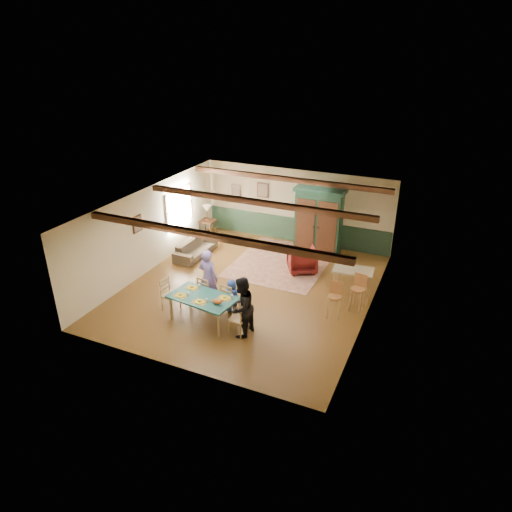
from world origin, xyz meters
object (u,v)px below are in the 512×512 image
at_px(sofa, 196,248).
at_px(dining_chair_far_left, 207,291).
at_px(dining_chair_end_left, 171,295).
at_px(bar_stool_right, 357,293).
at_px(cat, 217,301).
at_px(armchair, 302,260).
at_px(person_child, 232,296).
at_px(bar_stool_left, 334,301).
at_px(end_table, 208,228).
at_px(person_man, 208,278).
at_px(counter_table, 352,284).
at_px(table_lamp, 207,213).
at_px(dining_chair_end_right, 238,318).
at_px(dining_table, 203,309).
at_px(armoire, 318,223).
at_px(dining_chair_far_right, 230,298).
at_px(person_woman, 242,307).

bearing_deg(sofa, dining_chair_far_left, -143.03).
relative_size(dining_chair_end_left, bar_stool_right, 0.87).
distance_m(cat, armchair, 4.12).
bearing_deg(dining_chair_far_left, person_child, -174.29).
bearing_deg(bar_stool_left, end_table, 143.13).
height_order(dining_chair_end_left, person_child, person_child).
bearing_deg(bar_stool_left, dining_chair_far_left, -172.08).
bearing_deg(bar_stool_right, person_man, -153.07).
relative_size(armchair, counter_table, 0.80).
height_order(person_man, sofa, person_man).
bearing_deg(bar_stool_left, table_lamp, 143.13).
bearing_deg(dining_chair_end_right, armchair, -177.46).
relative_size(dining_chair_end_right, sofa, 0.49).
bearing_deg(dining_table, counter_table, 40.06).
distance_m(dining_chair_far_left, armoire, 4.88).
xyz_separation_m(person_child, armchair, (0.95, 3.11, -0.08)).
height_order(dining_chair_far_left, bar_stool_left, bar_stool_left).
bearing_deg(person_child, dining_chair_far_right, 90.00).
distance_m(dining_chair_end_left, counter_table, 5.13).
xyz_separation_m(dining_chair_end_right, bar_stool_left, (2.00, 1.70, 0.05)).
bearing_deg(end_table, armoire, 1.21).
height_order(dining_chair_far_left, armoire, armoire).
relative_size(sofa, table_lamp, 3.12).
bearing_deg(table_lamp, cat, -58.23).
xyz_separation_m(cat, counter_table, (2.78, 2.94, -0.35)).
height_order(table_lamp, bar_stool_right, table_lamp).
height_order(bar_stool_left, bar_stool_right, bar_stool_right).
relative_size(person_woman, table_lamp, 2.67).
relative_size(dining_chair_end_right, person_woman, 0.58).
distance_m(dining_chair_far_left, table_lamp, 5.04).
relative_size(dining_chair_far_left, bar_stool_right, 0.87).
bearing_deg(bar_stool_right, person_woman, -128.03).
distance_m(dining_table, bar_stool_left, 3.48).
relative_size(sofa, bar_stool_left, 1.82).
height_order(dining_table, bar_stool_right, bar_stool_right).
relative_size(dining_chair_far_left, person_man, 0.55).
xyz_separation_m(person_woman, armoire, (0.32, 5.36, 0.40)).
bearing_deg(bar_stool_left, dining_chair_end_right, -145.26).
xyz_separation_m(table_lamp, bar_stool_left, (5.86, -3.56, -0.44)).
bearing_deg(bar_stool_left, cat, -151.98).
bearing_deg(person_woman, armoire, -176.11).
height_order(person_man, armoire, armoire).
distance_m(counter_table, bar_stool_right, 0.67).
distance_m(dining_table, person_child, 0.88).
bearing_deg(bar_stool_left, person_man, -173.28).
xyz_separation_m(cat, bar_stool_right, (3.06, 2.34, -0.29)).
bearing_deg(sofa, person_child, -134.00).
relative_size(armoire, counter_table, 2.16).
height_order(dining_chair_far_left, sofa, dining_chair_far_left).
distance_m(dining_table, sofa, 4.16).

